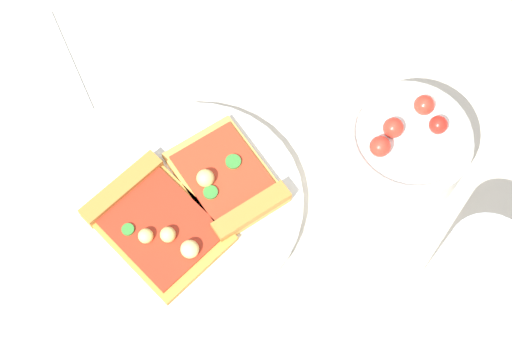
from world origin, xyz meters
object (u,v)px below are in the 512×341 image
(pizza_slice_near, at_px, (230,184))
(paper_napkin, at_px, (8,82))
(pizza_slice_far, at_px, (153,220))
(salad_bowl, at_px, (405,146))
(plate, at_px, (192,202))
(soda_glass, at_px, (469,278))

(pizza_slice_near, xyz_separation_m, paper_napkin, (-0.27, -0.13, -0.02))
(pizza_slice_far, bearing_deg, paper_napkin, -170.35)
(pizza_slice_far, bearing_deg, salad_bowl, 70.85)
(paper_napkin, bearing_deg, pizza_slice_far, 9.65)
(pizza_slice_near, height_order, salad_bowl, salad_bowl)
(pizza_slice_far, relative_size, paper_napkin, 0.96)
(plate, bearing_deg, pizza_slice_far, -91.37)
(plate, relative_size, salad_bowl, 1.79)
(pizza_slice_far, xyz_separation_m, salad_bowl, (0.09, 0.26, 0.01))
(pizza_slice_far, relative_size, soda_glass, 1.10)
(pizza_slice_far, distance_m, paper_napkin, 0.26)
(pizza_slice_far, xyz_separation_m, paper_napkin, (-0.25, -0.04, -0.02))
(pizza_slice_far, bearing_deg, pizza_slice_near, 81.47)
(salad_bowl, bearing_deg, plate, -112.59)
(pizza_slice_near, bearing_deg, paper_napkin, -153.76)
(plate, relative_size, pizza_slice_far, 1.60)
(plate, distance_m, salad_bowl, 0.24)
(pizza_slice_near, relative_size, salad_bowl, 0.93)
(pizza_slice_near, distance_m, salad_bowl, 0.19)
(pizza_slice_near, relative_size, pizza_slice_far, 0.83)
(pizza_slice_far, height_order, paper_napkin, pizza_slice_far)
(pizza_slice_near, height_order, paper_napkin, pizza_slice_near)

